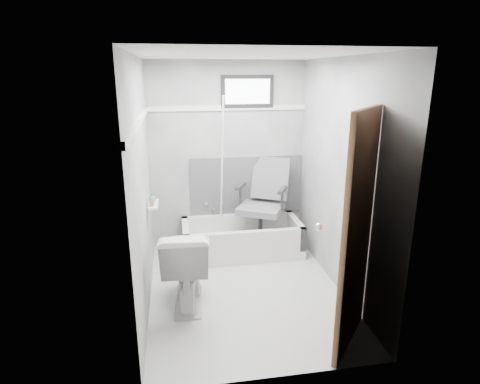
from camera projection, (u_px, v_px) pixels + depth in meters
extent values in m
plane|color=silver|center=(245.00, 290.00, 4.30)|extent=(2.60, 2.60, 0.00)
plane|color=silver|center=(246.00, 55.00, 3.62)|extent=(2.60, 2.60, 0.00)
cube|color=slate|center=(228.00, 157.00, 5.19)|extent=(2.00, 0.02, 2.40)
cube|color=slate|center=(280.00, 232.00, 2.73)|extent=(2.00, 0.02, 2.40)
cube|color=slate|center=(142.00, 187.00, 3.80)|extent=(0.02, 2.60, 2.40)
cube|color=slate|center=(341.00, 178.00, 4.12)|extent=(0.02, 2.60, 2.40)
imported|color=white|center=(186.00, 265.00, 3.98)|extent=(0.52, 0.86, 0.81)
cube|color=#4C4C4F|center=(247.00, 186.00, 5.34)|extent=(1.50, 0.02, 0.78)
cube|color=white|center=(228.00, 108.00, 5.00)|extent=(2.00, 0.02, 0.06)
cube|color=white|center=(139.00, 121.00, 3.63)|extent=(0.02, 2.60, 0.06)
cylinder|color=white|center=(222.00, 173.00, 4.99)|extent=(0.02, 0.49, 1.90)
cube|color=silver|center=(153.00, 205.00, 4.25)|extent=(0.10, 0.32, 0.02)
imported|color=#A58052|center=(152.00, 201.00, 4.16)|extent=(0.05, 0.05, 0.10)
imported|color=#446F7E|center=(152.00, 198.00, 4.29)|extent=(0.11, 0.11, 0.10)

